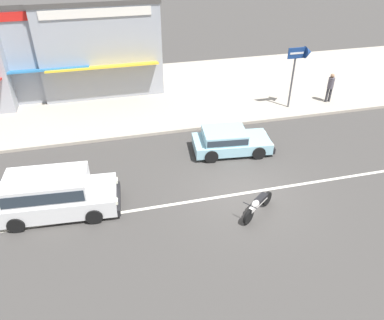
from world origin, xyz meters
The scene contains 10 objects.
ground_plane centered at (0.00, 0.00, 0.00)m, with size 160.00×160.00×0.00m, color #423F3D.
lane_centre_stripe centered at (0.00, 0.00, 0.00)m, with size 50.40×0.14×0.01m, color silver.
kerb_strip centered at (0.00, 10.41, 0.07)m, with size 68.00×10.00×0.15m, color #ADA393.
minivan_white_1 centered at (-7.16, 0.66, 0.84)m, with size 4.45×2.17×1.56m.
hatchback_pale_blue_2 centered at (0.33, 3.13, 0.59)m, with size 3.72×2.07×1.10m.
motorcycle_0 centered at (-0.02, -1.24, 0.42)m, with size 1.54×1.20×0.80m.
arrow_signboard centered at (5.45, 6.56, 2.97)m, with size 1.31×0.62×3.37m.
pedestrian_near_clock centered at (7.51, 6.70, 1.12)m, with size 0.34×0.34×1.66m.
shopfront_corner_warung centered at (-4.80, 12.45, 2.83)m, with size 6.86×5.55×5.34m.
shopfront_mid_block centered at (-8.40, 12.79, 2.81)m, with size 6.46×5.64×5.30m.
Camera 1 is at (-4.82, -10.77, 9.20)m, focal length 35.00 mm.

